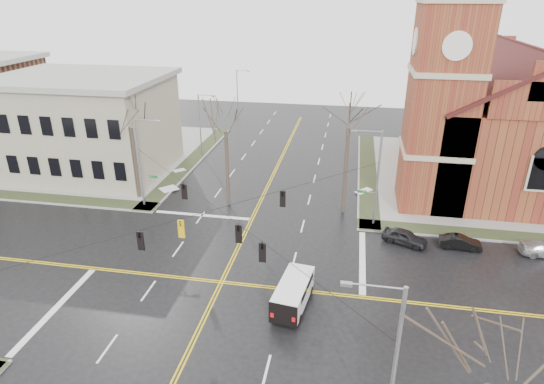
% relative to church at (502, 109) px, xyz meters
% --- Properties ---
extents(ground, '(120.00, 120.00, 0.00)m').
position_rel_church_xyz_m(ground, '(-24.76, -24.78, -8.43)').
color(ground, black).
rests_on(ground, ground).
extents(sidewalks, '(80.00, 80.00, 0.17)m').
position_rel_church_xyz_m(sidewalks, '(-24.76, -24.78, -8.36)').
color(sidewalks, gray).
rests_on(sidewalks, ground).
extents(road_markings, '(100.00, 100.00, 0.01)m').
position_rel_church_xyz_m(road_markings, '(-24.76, -24.78, -8.43)').
color(road_markings, gold).
rests_on(road_markings, ground).
extents(church, '(24.28, 27.48, 27.50)m').
position_rel_church_xyz_m(church, '(0.00, 0.00, 0.00)').
color(church, maroon).
rests_on(church, ground).
extents(civic_building_a, '(18.00, 14.00, 11.00)m').
position_rel_church_xyz_m(civic_building_a, '(-46.76, -4.78, -2.93)').
color(civic_building_a, '#A0977F').
rests_on(civic_building_a, ground).
extents(signal_pole_ne, '(2.75, 0.22, 9.00)m').
position_rel_church_xyz_m(signal_pole_ne, '(-13.44, -13.28, -3.48)').
color(signal_pole_ne, gray).
rests_on(signal_pole_ne, ground).
extents(signal_pole_nw, '(2.75, 0.22, 9.00)m').
position_rel_church_xyz_m(signal_pole_nw, '(-36.09, -13.28, -3.48)').
color(signal_pole_nw, gray).
rests_on(signal_pole_nw, ground).
extents(signal_pole_se, '(2.75, 0.22, 9.00)m').
position_rel_church_xyz_m(signal_pole_se, '(-13.44, -36.28, -3.48)').
color(signal_pole_se, gray).
rests_on(signal_pole_se, ground).
extents(span_wires, '(23.02, 23.02, 0.03)m').
position_rel_church_xyz_m(span_wires, '(-24.76, -24.78, -2.23)').
color(span_wires, black).
rests_on(span_wires, ground).
extents(traffic_signals, '(8.21, 8.26, 1.30)m').
position_rel_church_xyz_m(traffic_signals, '(-24.76, -25.45, -2.98)').
color(traffic_signals, black).
rests_on(traffic_signals, ground).
extents(streetlight_north_a, '(2.30, 0.20, 8.00)m').
position_rel_church_xyz_m(streetlight_north_a, '(-35.42, 3.22, -3.97)').
color(streetlight_north_a, gray).
rests_on(streetlight_north_a, ground).
extents(streetlight_north_b, '(2.30, 0.20, 8.00)m').
position_rel_church_xyz_m(streetlight_north_b, '(-35.42, 23.22, -3.97)').
color(streetlight_north_b, gray).
rests_on(streetlight_north_b, ground).
extents(cargo_van, '(2.59, 5.20, 1.90)m').
position_rel_church_xyz_m(cargo_van, '(-19.04, -26.41, -7.31)').
color(cargo_van, white).
rests_on(cargo_van, ground).
extents(parked_car_a, '(4.13, 2.91, 1.30)m').
position_rel_church_xyz_m(parked_car_a, '(-10.69, -16.39, -7.78)').
color(parked_car_a, black).
rests_on(parked_car_a, ground).
extents(parked_car_b, '(3.53, 1.37, 1.15)m').
position_rel_church_xyz_m(parked_car_b, '(-6.08, -16.36, -7.86)').
color(parked_car_b, black).
rests_on(parked_car_b, ground).
extents(tree_nw_far, '(4.00, 4.00, 11.24)m').
position_rel_church_xyz_m(tree_nw_far, '(-37.59, -11.52, -0.29)').
color(tree_nw_far, '#382C23').
rests_on(tree_nw_far, ground).
extents(tree_nw_near, '(4.00, 4.00, 11.43)m').
position_rel_church_xyz_m(tree_nw_near, '(-27.83, -11.38, -0.16)').
color(tree_nw_near, '#382C23').
rests_on(tree_nw_near, ground).
extents(tree_ne, '(4.00, 4.00, 12.74)m').
position_rel_church_xyz_m(tree_ne, '(-16.18, -11.09, 0.77)').
color(tree_ne, '#382C23').
rests_on(tree_ne, ground).
extents(tree_se, '(4.00, 4.00, 10.42)m').
position_rel_church_xyz_m(tree_se, '(-10.37, -38.99, -0.88)').
color(tree_se, '#382C23').
rests_on(tree_se, ground).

